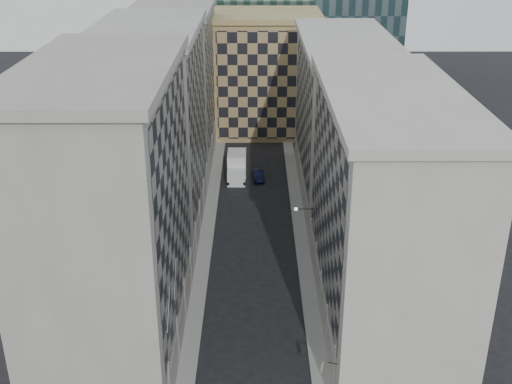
{
  "coord_description": "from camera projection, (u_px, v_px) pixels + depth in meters",
  "views": [
    {
      "loc": [
        0.15,
        -33.42,
        33.64
      ],
      "look_at": [
        0.21,
        12.08,
        13.37
      ],
      "focal_mm": 45.0,
      "sensor_mm": 36.0,
      "label": 1
    }
  ],
  "objects": [
    {
      "name": "box_truck",
      "position": [
        237.0,
        168.0,
        86.47
      ],
      "size": [
        2.49,
        6.11,
        3.35
      ],
      "rotation": [
        0.0,
        0.0,
        -0.0
      ],
      "color": "white",
      "rests_on": "ground"
    },
    {
      "name": "flagpoles_left",
      "position": [
        172.0,
        294.0,
        46.43
      ],
      "size": [
        0.1,
        6.33,
        2.33
      ],
      "color": "gray",
      "rests_on": "ground"
    },
    {
      "name": "sidewalk_west",
      "position": [
        207.0,
        235.0,
        71.58
      ],
      "size": [
        1.5,
        100.0,
        0.15
      ],
      "primitive_type": "cube",
      "color": "gray",
      "rests_on": "ground"
    },
    {
      "name": "tan_block",
      "position": [
        267.0,
        72.0,
        102.4
      ],
      "size": [
        16.8,
        14.8,
        18.8
      ],
      "color": "#9E8054",
      "rests_on": "ground"
    },
    {
      "name": "sidewalk_east",
      "position": [
        301.0,
        235.0,
        71.59
      ],
      "size": [
        1.5,
        100.0,
        0.15
      ],
      "primitive_type": "cube",
      "color": "gray",
      "rests_on": "ground"
    },
    {
      "name": "bldg_left_b",
      "position": [
        154.0,
        131.0,
        69.73
      ],
      "size": [
        10.8,
        22.8,
        22.7
      ],
      "color": "gray",
      "rests_on": "ground"
    },
    {
      "name": "shop_sign",
      "position": [
        323.0,
        367.0,
        45.4
      ],
      "size": [
        1.17,
        0.6,
        0.69
      ],
      "rotation": [
        0.0,
        0.0,
        -0.34
      ],
      "color": "black",
      "rests_on": "ground"
    },
    {
      "name": "bldg_right_a",
      "position": [
        383.0,
        211.0,
        53.73
      ],
      "size": [
        10.8,
        26.8,
        20.7
      ],
      "color": "#A6A098",
      "rests_on": "ground"
    },
    {
      "name": "dark_car",
      "position": [
        258.0,
        175.0,
        86.15
      ],
      "size": [
        1.67,
        3.86,
        1.24
      ],
      "primitive_type": "imported",
      "rotation": [
        0.0,
        0.0,
        0.1
      ],
      "color": "black",
      "rests_on": "ground"
    },
    {
      "name": "bldg_left_c",
      "position": [
        177.0,
        84.0,
        90.03
      ],
      "size": [
        10.8,
        22.8,
        21.7
      ],
      "color": "gray",
      "rests_on": "ground"
    },
    {
      "name": "bldg_right_b",
      "position": [
        343.0,
        119.0,
        78.59
      ],
      "size": [
        10.8,
        28.8,
        19.7
      ],
      "color": "#A6A098",
      "rests_on": "ground"
    },
    {
      "name": "bldg_left_a",
      "position": [
        112.0,
        216.0,
        49.44
      ],
      "size": [
        10.8,
        22.8,
        23.7
      ],
      "color": "gray",
      "rests_on": "ground"
    },
    {
      "name": "bracket_lamp",
      "position": [
        298.0,
        209.0,
        63.62
      ],
      "size": [
        1.98,
        0.36,
        0.36
      ],
      "color": "black",
      "rests_on": "ground"
    }
  ]
}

